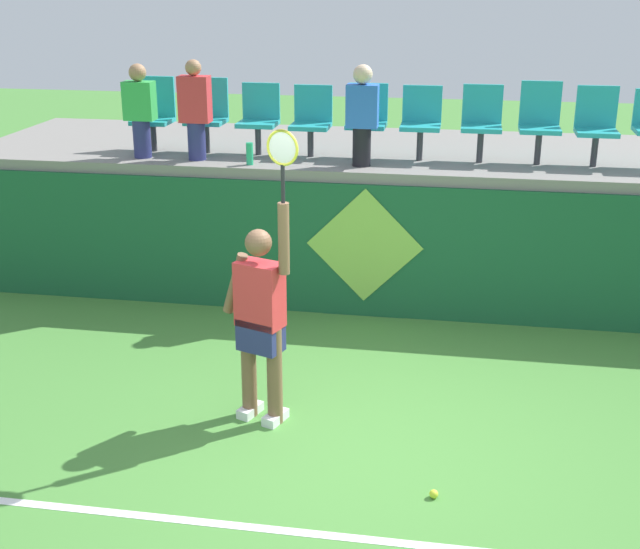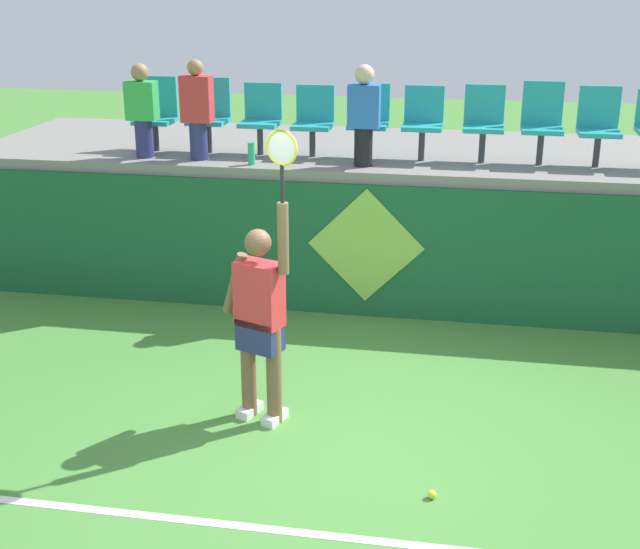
% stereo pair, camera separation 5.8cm
% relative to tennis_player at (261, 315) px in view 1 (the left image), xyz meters
% --- Properties ---
extents(ground_plane, '(40.00, 40.00, 0.00)m').
position_rel_tennis_player_xyz_m(ground_plane, '(0.78, -0.41, -0.95)').
color(ground_plane, '#478438').
extents(court_back_wall, '(10.14, 0.20, 1.49)m').
position_rel_tennis_player_xyz_m(court_back_wall, '(0.78, 2.54, -0.21)').
color(court_back_wall, '#195633').
rests_on(court_back_wall, ground_plane).
extents(spectator_platform, '(10.14, 2.77, 0.12)m').
position_rel_tennis_player_xyz_m(spectator_platform, '(0.78, 3.88, 0.59)').
color(spectator_platform, gray).
rests_on(spectator_platform, court_back_wall).
extents(court_baseline_stripe, '(9.13, 0.08, 0.01)m').
position_rel_tennis_player_xyz_m(court_baseline_stripe, '(0.78, -1.51, -0.95)').
color(court_baseline_stripe, white).
rests_on(court_baseline_stripe, ground_plane).
extents(tennis_player, '(0.72, 0.37, 2.51)m').
position_rel_tennis_player_xyz_m(tennis_player, '(0.00, 0.00, 0.00)').
color(tennis_player, white).
rests_on(tennis_player, ground_plane).
extents(tennis_ball, '(0.07, 0.07, 0.07)m').
position_rel_tennis_player_xyz_m(tennis_ball, '(1.50, -0.94, -0.92)').
color(tennis_ball, '#D1E533').
rests_on(tennis_ball, ground_plane).
extents(water_bottle, '(0.08, 0.08, 0.24)m').
position_rel_tennis_player_xyz_m(water_bottle, '(-0.75, 2.69, 0.78)').
color(water_bottle, '#26B272').
rests_on(water_bottle, spectator_platform).
extents(stadium_chair_0, '(0.44, 0.42, 0.85)m').
position_rel_tennis_player_xyz_m(stadium_chair_0, '(-2.05, 3.31, 1.10)').
color(stadium_chair_0, '#38383D').
rests_on(stadium_chair_0, spectator_platform).
extents(stadium_chair_1, '(0.44, 0.42, 0.85)m').
position_rel_tennis_player_xyz_m(stadium_chair_1, '(-1.40, 3.31, 1.11)').
color(stadium_chair_1, '#38383D').
rests_on(stadium_chair_1, spectator_platform).
extents(stadium_chair_2, '(0.44, 0.42, 0.80)m').
position_rel_tennis_player_xyz_m(stadium_chair_2, '(-0.78, 3.31, 1.09)').
color(stadium_chair_2, '#38383D').
rests_on(stadium_chair_2, spectator_platform).
extents(stadium_chair_3, '(0.44, 0.42, 0.79)m').
position_rel_tennis_player_xyz_m(stadium_chair_3, '(-0.17, 3.31, 1.08)').
color(stadium_chair_3, '#38383D').
rests_on(stadium_chair_3, spectator_platform).
extents(stadium_chair_4, '(0.44, 0.42, 0.82)m').
position_rel_tennis_player_xyz_m(stadium_chair_4, '(0.47, 3.31, 1.11)').
color(stadium_chair_4, '#38383D').
rests_on(stadium_chair_4, spectator_platform).
extents(stadium_chair_5, '(0.44, 0.42, 0.81)m').
position_rel_tennis_player_xyz_m(stadium_chair_5, '(1.08, 3.31, 1.10)').
color(stadium_chair_5, '#38383D').
rests_on(stadium_chair_5, spectator_platform).
extents(stadium_chair_6, '(0.44, 0.42, 0.83)m').
position_rel_tennis_player_xyz_m(stadium_chair_6, '(1.74, 3.31, 1.11)').
color(stadium_chair_6, '#38383D').
rests_on(stadium_chair_6, spectator_platform).
extents(stadium_chair_7, '(0.44, 0.42, 0.88)m').
position_rel_tennis_player_xyz_m(stadium_chair_7, '(2.37, 3.31, 1.13)').
color(stadium_chair_7, '#38383D').
rests_on(stadium_chair_7, spectator_platform).
extents(stadium_chair_8, '(0.44, 0.42, 0.85)m').
position_rel_tennis_player_xyz_m(stadium_chair_8, '(2.97, 3.31, 1.11)').
color(stadium_chair_8, '#38383D').
rests_on(stadium_chair_8, spectator_platform).
extents(spectator_0, '(0.34, 0.20, 1.05)m').
position_rel_tennis_player_xyz_m(spectator_0, '(-2.05, 2.86, 1.20)').
color(spectator_0, navy).
rests_on(spectator_0, spectator_platform).
extents(spectator_1, '(0.34, 0.20, 1.11)m').
position_rel_tennis_player_xyz_m(spectator_1, '(-1.40, 2.85, 1.23)').
color(spectator_1, navy).
rests_on(spectator_1, spectator_platform).
extents(spectator_2, '(0.34, 0.21, 1.09)m').
position_rel_tennis_player_xyz_m(spectator_2, '(0.47, 2.84, 1.23)').
color(spectator_2, black).
rests_on(spectator_2, spectator_platform).
extents(wall_signage_mount, '(1.27, 0.01, 1.46)m').
position_rel_tennis_player_xyz_m(wall_signage_mount, '(0.57, 2.44, -0.95)').
color(wall_signage_mount, '#195633').
rests_on(wall_signage_mount, ground_plane).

